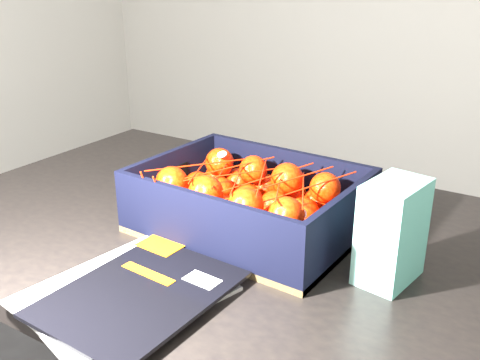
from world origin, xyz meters
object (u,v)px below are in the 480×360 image
Objects in this scene: magazine_stack at (130,292)px; retail_carton at (392,232)px; table at (222,266)px; produce_crate at (249,211)px.

retail_carton is at bearing 42.60° from magazine_stack.
table is at bearing -175.63° from retail_carton.
retail_carton reaches higher than table.
table is 7.50× the size of retail_carton.
retail_carton is at bearing -3.71° from produce_crate.
magazine_stack is 0.29m from produce_crate.
table is 0.39m from retail_carton.
retail_carton is (0.34, -0.01, 0.18)m from table.
magazine_stack reaches higher than table.
produce_crate is at bearing 86.26° from magazine_stack.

